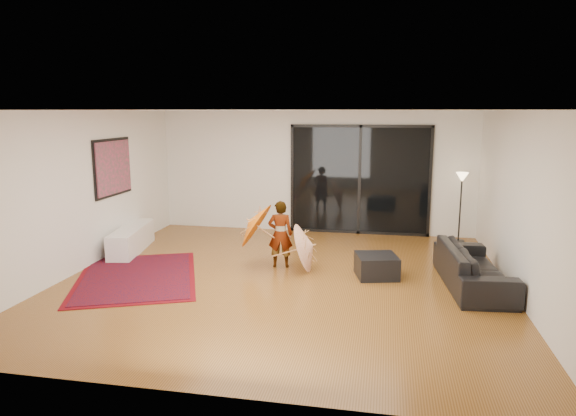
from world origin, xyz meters
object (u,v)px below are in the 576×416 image
(child, at_px, (280,234))
(media_console, at_px, (131,239))
(ottoman, at_px, (377,266))
(sofa, at_px, (473,267))

(child, bearing_deg, media_console, -16.44)
(media_console, relative_size, ottoman, 2.66)
(sofa, relative_size, child, 1.83)
(child, bearing_deg, sofa, 164.00)
(media_console, bearing_deg, child, -18.63)
(sofa, bearing_deg, ottoman, 77.26)
(sofa, distance_m, ottoman, 1.50)
(ottoman, xyz_separation_m, child, (-1.67, 0.24, 0.40))
(ottoman, distance_m, child, 1.73)
(media_console, height_order, sofa, sofa)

